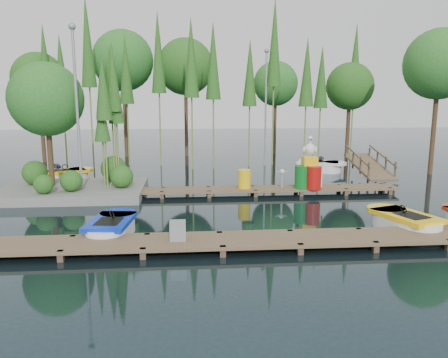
{
  "coord_description": "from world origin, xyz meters",
  "views": [
    {
      "loc": [
        -0.9,
        -16.39,
        4.26
      ],
      "look_at": [
        0.5,
        0.5,
        1.1
      ],
      "focal_mm": 35.0,
      "sensor_mm": 36.0,
      "label": 1
    }
  ],
  "objects": [
    {
      "name": "ground_plane",
      "position": [
        0.0,
        0.0,
        0.0
      ],
      "size": [
        90.0,
        90.0,
        0.0
      ],
      "primitive_type": "plane",
      "color": "#1C2E34"
    },
    {
      "name": "boat_yellow_near",
      "position": [
        6.07,
        -3.26,
        0.27
      ],
      "size": [
        2.07,
        3.0,
        0.92
      ],
      "rotation": [
        0.0,
        0.0,
        0.42
      ],
      "color": "white",
      "rests_on": "ground"
    },
    {
      "name": "ramp",
      "position": [
        9.0,
        6.5,
        0.59
      ],
      "size": [
        1.5,
        3.94,
        1.49
      ],
      "color": "brown",
      "rests_on": "ground"
    },
    {
      "name": "island",
      "position": [
        -6.3,
        3.29,
        3.18
      ],
      "size": [
        6.2,
        4.2,
        6.75
      ],
      "color": "slate",
      "rests_on": "ground"
    },
    {
      "name": "lamp_rear",
      "position": [
        4.0,
        11.0,
        4.26
      ],
      "size": [
        0.3,
        0.3,
        7.25
      ],
      "color": "gray",
      "rests_on": "ground"
    },
    {
      "name": "far_dock",
      "position": [
        1.0,
        2.5,
        0.23
      ],
      "size": [
        15.0,
        1.2,
        0.5
      ],
      "color": "brown",
      "rests_on": "ground"
    },
    {
      "name": "boat_blue",
      "position": [
        -3.31,
        -3.06,
        0.26
      ],
      "size": [
        1.49,
        2.76,
        0.89
      ],
      "rotation": [
        0.0,
        0.0,
        -0.12
      ],
      "color": "white",
      "rests_on": "ground"
    },
    {
      "name": "tree_screen",
      "position": [
        -2.04,
        10.6,
        6.12
      ],
      "size": [
        34.42,
        18.53,
        10.31
      ],
      "color": "#442F1D",
      "rests_on": "ground"
    },
    {
      "name": "boat_white_far",
      "position": [
        6.71,
        8.21,
        0.31
      ],
      "size": [
        3.22,
        2.26,
        1.39
      ],
      "rotation": [
        0.0,
        0.0,
        0.35
      ],
      "color": "white",
      "rests_on": "ground"
    },
    {
      "name": "utility_cabinet",
      "position": [
        -1.22,
        -4.5,
        0.57
      ],
      "size": [
        0.45,
        0.38,
        0.55
      ],
      "primitive_type": "cube",
      "color": "gray",
      "rests_on": "near_dock"
    },
    {
      "name": "seagull_post",
      "position": [
        3.28,
        2.5,
        0.86
      ],
      "size": [
        0.52,
        0.28,
        0.83
      ],
      "color": "gray",
      "rests_on": "far_dock"
    },
    {
      "name": "yellow_barrel",
      "position": [
        1.58,
        2.5,
        0.72
      ],
      "size": [
        0.56,
        0.56,
        0.83
      ],
      "primitive_type": "cylinder",
      "color": "yellow",
      "rests_on": "far_dock"
    },
    {
      "name": "drum_cluster",
      "position": [
        4.5,
        2.34,
        0.98
      ],
      "size": [
        1.34,
        1.23,
        2.32
      ],
      "color": "#0B681D",
      "rests_on": "far_dock"
    },
    {
      "name": "boat_yellow_far",
      "position": [
        -7.34,
        6.32,
        0.31
      ],
      "size": [
        3.2,
        2.45,
        1.46
      ],
      "rotation": [
        0.0,
        0.0,
        0.1
      ],
      "color": "white",
      "rests_on": "ground"
    },
    {
      "name": "near_dock",
      "position": [
        0.0,
        -4.5,
        0.23
      ],
      "size": [
        18.0,
        1.5,
        0.5
      ],
      "color": "brown",
      "rests_on": "ground"
    },
    {
      "name": "lamp_island",
      "position": [
        -5.5,
        2.5,
        4.26
      ],
      "size": [
        0.3,
        0.3,
        7.25
      ],
      "color": "gray",
      "rests_on": "ground"
    }
  ]
}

